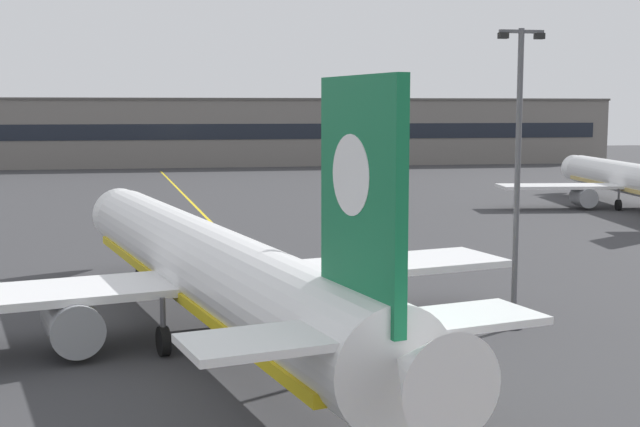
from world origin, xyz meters
The scene contains 7 objects.
ground_plane centered at (0.00, 0.00, 0.00)m, with size 400.00×400.00×0.00m, color #353538.
taxiway_centreline centered at (0.00, 30.00, 0.00)m, with size 0.30×180.00×0.01m, color yellow.
airliner_foreground centered at (-3.95, 11.28, 3.37)m, with size 32.21×40.96×11.65m.
airliner_background centered at (43.45, 55.92, 3.01)m, with size 28.94×37.12×10.42m.
apron_lamp_post centered at (10.81, 10.57, 7.53)m, with size 2.24×0.90×14.43m.
safety_cone_by_nose_gear centered at (-2.72, 28.26, 0.26)m, with size 0.44×0.44×0.55m.
terminal_building centered at (0.47, 133.56, 6.26)m, with size 157.95×12.40×12.50m.
Camera 1 is at (-5.75, -28.18, 10.72)m, focal length 48.31 mm.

